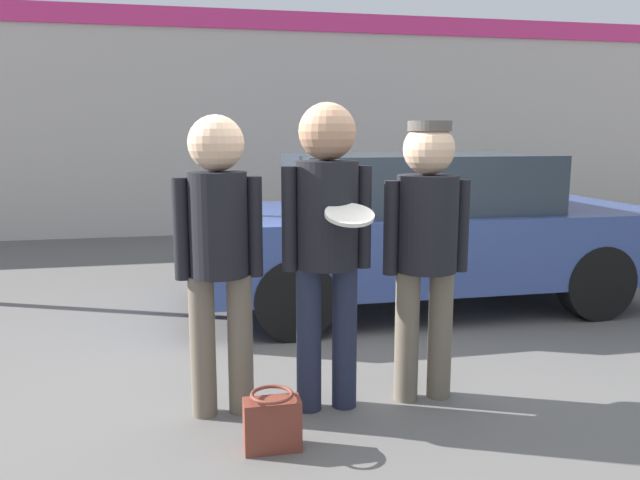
% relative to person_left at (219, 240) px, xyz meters
% --- Properties ---
extents(ground_plane, '(56.00, 56.00, 0.00)m').
position_rel_person_left_xyz_m(ground_plane, '(0.70, 0.32, -1.05)').
color(ground_plane, '#5B5956').
extents(storefront_building, '(24.00, 0.22, 3.58)m').
position_rel_person_left_xyz_m(storefront_building, '(0.70, 6.86, 0.76)').
color(storefront_building, beige).
rests_on(storefront_building, ground).
extents(person_left, '(0.51, 0.34, 1.76)m').
position_rel_person_left_xyz_m(person_left, '(0.00, 0.00, 0.00)').
color(person_left, '#665B4C').
rests_on(person_left, ground).
extents(person_middle_with_frisbee, '(0.53, 0.58, 1.83)m').
position_rel_person_left_xyz_m(person_middle_with_frisbee, '(0.62, -0.06, 0.06)').
color(person_middle_with_frisbee, '#1E2338').
rests_on(person_middle_with_frisbee, ground).
extents(person_right, '(0.54, 0.37, 1.73)m').
position_rel_person_left_xyz_m(person_right, '(1.25, -0.04, -0.00)').
color(person_right, '#665B4C').
rests_on(person_right, ground).
extents(parked_car_near, '(4.43, 1.84, 1.46)m').
position_rel_person_left_xyz_m(parked_car_near, '(2.00, 2.07, -0.31)').
color(parked_car_near, '#334784').
rests_on(parked_car_near, ground).
extents(shrub, '(1.01, 1.01, 1.01)m').
position_rel_person_left_xyz_m(shrub, '(5.23, 6.16, -0.55)').
color(shrub, '#285B2D').
rests_on(shrub, ground).
extents(handbag, '(0.30, 0.23, 0.32)m').
position_rel_person_left_xyz_m(handbag, '(0.23, -0.50, -0.90)').
color(handbag, brown).
rests_on(handbag, ground).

